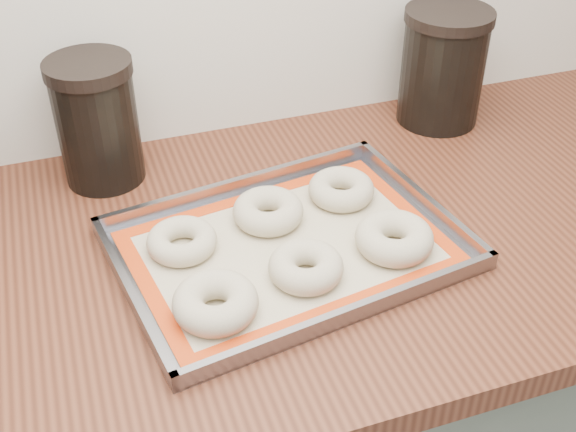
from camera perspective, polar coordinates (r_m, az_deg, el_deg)
name	(u,v)px	position (r m, az deg, el deg)	size (l,w,h in m)	color
countertop	(265,250)	(1.04, -1.85, -2.74)	(3.06, 0.68, 0.04)	#5D2E1C
baking_tray	(288,247)	(1.00, 0.00, -2.44)	(0.50, 0.40, 0.03)	gray
baking_mat	(288,248)	(1.00, 0.00, -2.53)	(0.46, 0.35, 0.00)	#C6B793
bagel_front_left	(215,302)	(0.90, -5.76, -6.81)	(0.11, 0.11, 0.04)	beige
bagel_front_mid	(306,267)	(0.94, 1.43, -4.03)	(0.10, 0.10, 0.04)	beige
bagel_front_right	(394,238)	(1.00, 8.39, -1.73)	(0.11, 0.11, 0.04)	beige
bagel_back_left	(182,241)	(1.00, -8.38, -1.96)	(0.10, 0.10, 0.03)	beige
bagel_back_mid	(268,211)	(1.04, -1.58, 0.40)	(0.10, 0.10, 0.04)	beige
bagel_back_right	(341,189)	(1.09, 4.23, 2.13)	(0.10, 0.10, 0.03)	beige
canister_mid	(97,121)	(1.14, -14.84, 7.24)	(0.13, 0.13, 0.20)	black
canister_right	(443,67)	(1.30, 12.13, 11.46)	(0.15, 0.15, 0.20)	black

